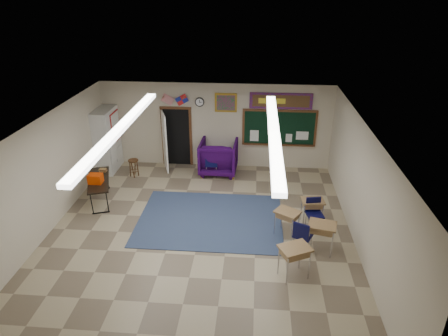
# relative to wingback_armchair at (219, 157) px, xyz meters

# --- Properties ---
(floor) EXTENTS (9.00, 9.00, 0.00)m
(floor) POSITION_rel_wingback_armchair_xyz_m (-0.14, -3.89, -0.58)
(floor) COLOR tan
(floor) RESTS_ON ground
(back_wall) EXTENTS (8.00, 0.04, 3.00)m
(back_wall) POSITION_rel_wingback_armchair_xyz_m (-0.14, 0.61, 0.92)
(back_wall) COLOR beige
(back_wall) RESTS_ON floor
(front_wall) EXTENTS (8.00, 0.04, 3.00)m
(front_wall) POSITION_rel_wingback_armchair_xyz_m (-0.14, -8.39, 0.92)
(front_wall) COLOR beige
(front_wall) RESTS_ON floor
(left_wall) EXTENTS (0.04, 9.00, 3.00)m
(left_wall) POSITION_rel_wingback_armchair_xyz_m (-4.14, -3.89, 0.92)
(left_wall) COLOR beige
(left_wall) RESTS_ON floor
(right_wall) EXTENTS (0.04, 9.00, 3.00)m
(right_wall) POSITION_rel_wingback_armchair_xyz_m (3.86, -3.89, 0.92)
(right_wall) COLOR beige
(right_wall) RESTS_ON floor
(ceiling) EXTENTS (8.00, 9.00, 0.04)m
(ceiling) POSITION_rel_wingback_armchair_xyz_m (-0.14, -3.89, 2.42)
(ceiling) COLOR silver
(ceiling) RESTS_ON back_wall
(area_rug) EXTENTS (4.00, 3.00, 0.02)m
(area_rug) POSITION_rel_wingback_armchair_xyz_m (0.06, -3.09, -0.57)
(area_rug) COLOR #2E3D57
(area_rug) RESTS_ON floor
(fluorescent_strips) EXTENTS (3.86, 6.00, 0.10)m
(fluorescent_strips) POSITION_rel_wingback_armchair_xyz_m (-0.14, -3.89, 2.36)
(fluorescent_strips) COLOR white
(fluorescent_strips) RESTS_ON ceiling
(doorway) EXTENTS (1.10, 0.89, 2.16)m
(doorway) POSITION_rel_wingback_armchair_xyz_m (-1.65, 0.46, 0.47)
(doorway) COLOR black
(doorway) RESTS_ON back_wall
(chalkboard) EXTENTS (2.55, 0.14, 1.30)m
(chalkboard) POSITION_rel_wingback_armchair_xyz_m (2.06, 0.57, 0.88)
(chalkboard) COLOR #583019
(chalkboard) RESTS_ON back_wall
(bulletin_board) EXTENTS (2.10, 0.05, 0.55)m
(bulletin_board) POSITION_rel_wingback_armchair_xyz_m (2.06, 0.57, 1.87)
(bulletin_board) COLOR #A4150E
(bulletin_board) RESTS_ON back_wall
(framed_art_print) EXTENTS (0.75, 0.05, 0.65)m
(framed_art_print) POSITION_rel_wingback_armchair_xyz_m (0.21, 0.57, 1.77)
(framed_art_print) COLOR #A4791F
(framed_art_print) RESTS_ON back_wall
(wall_clock) EXTENTS (0.32, 0.05, 0.32)m
(wall_clock) POSITION_rel_wingback_armchair_xyz_m (-0.69, 0.57, 1.77)
(wall_clock) COLOR black
(wall_clock) RESTS_ON back_wall
(wall_flags) EXTENTS (1.16, 0.06, 0.70)m
(wall_flags) POSITION_rel_wingback_armchair_xyz_m (-1.54, 0.55, 1.90)
(wall_flags) COLOR red
(wall_flags) RESTS_ON back_wall
(storage_cabinet) EXTENTS (0.59, 1.25, 2.20)m
(storage_cabinet) POSITION_rel_wingback_armchair_xyz_m (-3.86, -0.04, 0.51)
(storage_cabinet) COLOR silver
(storage_cabinet) RESTS_ON floor
(wingback_armchair) EXTENTS (1.29, 1.33, 1.17)m
(wingback_armchair) POSITION_rel_wingback_armchair_xyz_m (0.00, 0.00, 0.00)
(wingback_armchair) COLOR #240537
(wingback_armchair) RESTS_ON floor
(student_chair_reading) EXTENTS (0.44, 0.44, 0.88)m
(student_chair_reading) POSITION_rel_wingback_armchair_xyz_m (-0.19, -0.35, -0.14)
(student_chair_reading) COLOR black
(student_chair_reading) RESTS_ON floor
(student_chair_desk_a) EXTENTS (0.60, 0.60, 0.89)m
(student_chair_desk_a) POSITION_rel_wingback_armchair_xyz_m (2.48, -4.33, -0.14)
(student_chair_desk_a) COLOR black
(student_chair_desk_a) RESTS_ON floor
(student_chair_desk_b) EXTENTS (0.52, 0.52, 0.89)m
(student_chair_desk_b) POSITION_rel_wingback_armchair_xyz_m (2.88, -3.36, -0.14)
(student_chair_desk_b) COLOR black
(student_chair_desk_b) RESTS_ON floor
(student_desk_front_left) EXTENTS (0.76, 0.71, 0.73)m
(student_desk_front_left) POSITION_rel_wingback_armchair_xyz_m (2.13, -3.67, -0.18)
(student_desk_front_left) COLOR #A0794A
(student_desk_front_left) RESTS_ON floor
(student_desk_front_right) EXTENTS (0.65, 0.51, 0.73)m
(student_desk_front_right) POSITION_rel_wingback_armchair_xyz_m (2.85, -3.03, -0.18)
(student_desk_front_right) COLOR #A0794A
(student_desk_front_right) RESTS_ON floor
(student_desk_back_left) EXTENTS (0.82, 0.74, 0.80)m
(student_desk_back_left) POSITION_rel_wingback_armchair_xyz_m (2.19, -5.31, -0.14)
(student_desk_back_left) COLOR #A0794A
(student_desk_back_left) RESTS_ON floor
(student_desk_back_right) EXTENTS (0.76, 0.64, 0.79)m
(student_desk_back_right) POSITION_rel_wingback_armchair_xyz_m (2.92, -4.30, -0.14)
(student_desk_back_right) COLOR #A0794A
(student_desk_back_right) RESTS_ON floor
(folding_table) EXTENTS (1.13, 1.85, 1.00)m
(folding_table) POSITION_rel_wingback_armchair_xyz_m (-3.39, -2.29, -0.19)
(folding_table) COLOR black
(folding_table) RESTS_ON floor
(wooden_stool) EXTENTS (0.34, 0.34, 0.61)m
(wooden_stool) POSITION_rel_wingback_armchair_xyz_m (-2.85, -0.54, -0.27)
(wooden_stool) COLOR #4D3317
(wooden_stool) RESTS_ON floor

